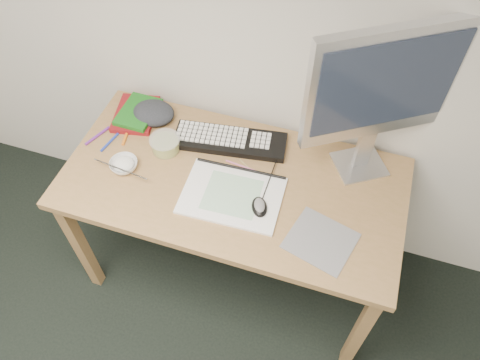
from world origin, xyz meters
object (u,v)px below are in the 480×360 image
object	(u,v)px
rice_bowl	(124,165)
monitor	(383,89)
desk	(233,192)
keyboard	(230,141)
sketchpad	(232,195)

from	to	relation	value
rice_bowl	monitor	bearing A→B (deg)	18.86
monitor	desk	bearing A→B (deg)	174.00
keyboard	rice_bowl	bearing A→B (deg)	-152.78
desk	rice_bowl	distance (m)	0.47
desk	monitor	distance (m)	0.74
desk	rice_bowl	world-z (taller)	rice_bowl
sketchpad	keyboard	size ratio (longest dim) A/B	0.81
desk	sketchpad	bearing A→B (deg)	-73.16
sketchpad	rice_bowl	world-z (taller)	rice_bowl
desk	sketchpad	distance (m)	0.12
keyboard	monitor	world-z (taller)	monitor
sketchpad	monitor	bearing A→B (deg)	32.55
desk	monitor	bearing A→B (deg)	26.83
desk	sketchpad	world-z (taller)	sketchpad
keyboard	monitor	size ratio (longest dim) A/B	0.72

